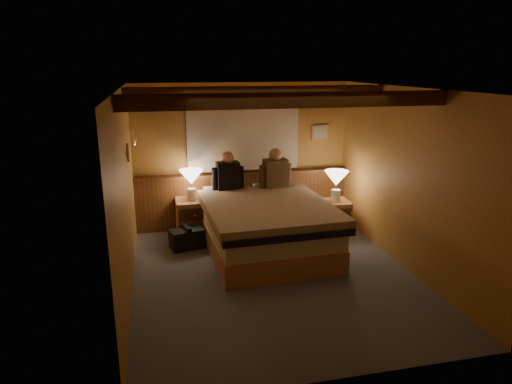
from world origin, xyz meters
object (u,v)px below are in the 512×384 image
object	(u,v)px
nightstand_left	(194,217)
nightstand_right	(333,217)
person_left	(228,174)
lamp_right	(336,180)
bed	(266,226)
duffel_bag	(187,238)
lamp_left	(191,179)
person_right	(275,171)

from	to	relation	value
nightstand_left	nightstand_right	bearing A→B (deg)	-11.06
person_left	lamp_right	bearing A→B (deg)	-15.18
bed	person_left	xyz separation A→B (m)	(-0.41, 0.82, 0.61)
person_left	duffel_bag	xyz separation A→B (m)	(-0.71, -0.44, -0.86)
bed	nightstand_right	size ratio (longest dim) A/B	4.29
duffel_bag	lamp_right	bearing A→B (deg)	-11.23
nightstand_left	lamp_left	distance (m)	0.64
nightstand_right	person_right	xyz separation A→B (m)	(-0.92, 0.25, 0.75)
bed	nightstand_left	size ratio (longest dim) A/B	3.90
lamp_left	lamp_right	size ratio (longest dim) A/B	0.97
person_right	duffel_bag	size ratio (longest dim) A/B	1.21
bed	duffel_bag	bearing A→B (deg)	158.72
lamp_left	duffel_bag	bearing A→B (deg)	-104.90
duffel_bag	nightstand_right	bearing A→B (deg)	-10.86
nightstand_right	duffel_bag	world-z (taller)	nightstand_right
nightstand_left	lamp_left	size ratio (longest dim) A/B	1.22
nightstand_right	nightstand_left	bearing A→B (deg)	172.37
person_left	person_right	size ratio (longest dim) A/B	0.96
nightstand_left	person_left	bearing A→B (deg)	-10.27
nightstand_right	lamp_left	size ratio (longest dim) A/B	1.11
bed	lamp_left	xyz separation A→B (m)	(-0.98, 0.91, 0.54)
person_left	lamp_left	bearing A→B (deg)	166.45
bed	duffel_bag	distance (m)	1.21
lamp_left	person_right	bearing A→B (deg)	-6.33
duffel_bag	nightstand_left	bearing A→B (deg)	59.77
person_right	nightstand_right	bearing A→B (deg)	-21.48
person_left	bed	bearing A→B (deg)	-67.71
nightstand_right	person_left	xyz separation A→B (m)	(-1.68, 0.31, 0.74)
bed	nightstand_left	bearing A→B (deg)	134.37
nightstand_left	lamp_left	bearing A→B (deg)	178.48
bed	nightstand_left	distance (m)	1.34
lamp_right	lamp_left	bearing A→B (deg)	169.67
nightstand_right	lamp_right	size ratio (longest dim) A/B	1.07
nightstand_right	duffel_bag	xyz separation A→B (m)	(-2.39, -0.13, -0.12)
bed	person_right	bearing A→B (deg)	63.34
nightstand_left	person_right	world-z (taller)	person_right
nightstand_left	person_left	size ratio (longest dim) A/B	0.94
nightstand_right	person_left	world-z (taller)	person_left
nightstand_left	lamp_right	size ratio (longest dim) A/B	1.18
nightstand_left	lamp_right	distance (m)	2.37
lamp_right	nightstand_right	bearing A→B (deg)	140.92
nightstand_left	nightstand_right	size ratio (longest dim) A/B	1.10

